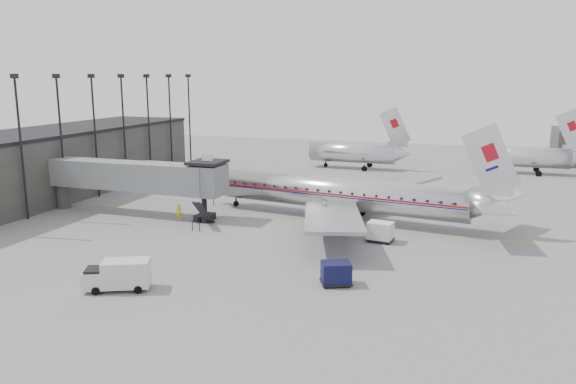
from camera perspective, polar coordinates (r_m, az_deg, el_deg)
name	(u,v)px	position (r m, az deg, el deg)	size (l,w,h in m)	color
ground	(275,238)	(53.31, -1.30, -4.66)	(160.00, 160.00, 0.00)	slate
terminal	(55,163)	(78.50, -22.57, 2.76)	(12.00, 46.00, 8.00)	#383533
apron_line	(323,225)	(57.93, 3.55, -3.33)	(0.15, 60.00, 0.01)	gold
jet_bridge	(143,178)	(63.00, -14.50, 1.43)	(21.00, 6.20, 7.10)	slate
floodlight_masts	(110,128)	(76.22, -17.65, 6.17)	(0.90, 42.25, 15.25)	black
distant_aircraft_near	(354,152)	(92.87, 6.68, 4.06)	(16.39, 3.20, 10.26)	silver
distant_aircraft_mid	(523,156)	(94.96, 22.75, 3.39)	(16.39, 3.20, 10.26)	silver
airliner	(344,194)	(59.67, 5.73, -0.22)	(34.36, 31.65, 10.90)	silver
service_van	(118,275)	(42.21, -16.90, -8.04)	(4.95, 3.52, 2.18)	silver
baggage_cart_navy	(336,273)	(41.56, 4.90, -8.19)	(2.70, 2.44, 1.73)	black
baggage_cart_white	(380,231)	(52.54, 9.36, -3.96)	(2.54, 2.05, 1.84)	silver
ramp_worker	(179,212)	(60.70, -11.00, -2.00)	(0.62, 0.41, 1.70)	yellow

